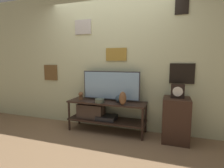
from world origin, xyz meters
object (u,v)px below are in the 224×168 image
at_px(mantel_clock, 178,91).
at_px(vase_wide_bowl, 100,101).
at_px(vase_urn_stoneware, 123,98).
at_px(vase_round_glass, 119,99).
at_px(television, 111,86).
at_px(decorative_bust, 81,95).

bearing_deg(mantel_clock, vase_wide_bowl, -174.19).
distance_m(vase_wide_bowl, mantel_clock, 1.35).
height_order(vase_urn_stoneware, mantel_clock, mantel_clock).
relative_size(vase_round_glass, mantel_clock, 0.61).
height_order(television, decorative_bust, television).
relative_size(vase_round_glass, decorative_bust, 0.92).
height_order(television, mantel_clock, television).
bearing_deg(vase_wide_bowl, television, 59.76).
relative_size(television, vase_round_glass, 7.99).
bearing_deg(vase_wide_bowl, vase_round_glass, 19.79).
height_order(vase_wide_bowl, mantel_clock, mantel_clock).
distance_m(vase_round_glass, vase_wide_bowl, 0.36).
distance_m(vase_wide_bowl, decorative_bust, 0.47).
bearing_deg(vase_urn_stoneware, vase_wide_bowl, 175.92).
bearing_deg(mantel_clock, vase_urn_stoneware, -169.32).
height_order(television, vase_urn_stoneware, television).
bearing_deg(television, mantel_clock, -4.63).
distance_m(vase_round_glass, decorative_bust, 0.79).
xyz_separation_m(vase_round_glass, decorative_bust, (-0.79, 0.01, 0.01)).
height_order(vase_round_glass, vase_wide_bowl, vase_round_glass).
bearing_deg(vase_round_glass, mantel_clock, 0.83).
xyz_separation_m(vase_wide_bowl, mantel_clock, (1.32, 0.13, 0.23)).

